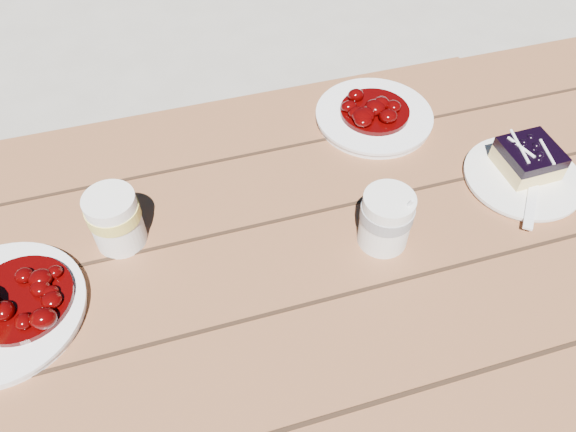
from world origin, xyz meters
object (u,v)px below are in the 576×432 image
object	(u,v)px
second_plate	(374,117)
picnic_table	(209,336)
main_plate	(2,312)
dessert_plate	(522,178)
coffee_cup	(386,220)
blueberry_cake	(529,158)
second_cup	(115,220)

from	to	relation	value
second_plate	picnic_table	bearing A→B (deg)	-145.38
main_plate	dessert_plate	bearing A→B (deg)	1.83
coffee_cup	second_plate	size ratio (longest dim) A/B	0.45
second_plate	coffee_cup	bearing A→B (deg)	-109.42
main_plate	picnic_table	bearing A→B (deg)	-5.00
picnic_table	main_plate	bearing A→B (deg)	175.00
blueberry_cake	second_cup	xyz separation A→B (m)	(-0.67, 0.05, 0.01)
picnic_table	second_plate	size ratio (longest dim) A/B	9.47
dessert_plate	picnic_table	bearing A→B (deg)	-174.95
coffee_cup	picnic_table	bearing A→B (deg)	179.79
main_plate	coffee_cup	xyz separation A→B (m)	(0.56, -0.02, 0.04)
dessert_plate	second_plate	bearing A→B (deg)	130.49
picnic_table	second_cup	distance (m)	0.26
picnic_table	blueberry_cake	world-z (taller)	blueberry_cake
main_plate	second_plate	distance (m)	0.70
main_plate	second_plate	world-z (taller)	same
picnic_table	coffee_cup	xyz separation A→B (m)	(0.29, -0.00, 0.21)
picnic_table	blueberry_cake	bearing A→B (deg)	6.44
dessert_plate	blueberry_cake	distance (m)	0.03
coffee_cup	blueberry_cake	bearing A→B (deg)	12.98
coffee_cup	dessert_plate	bearing A→B (deg)	10.46
coffee_cup	second_cup	distance (m)	0.40
dessert_plate	second_plate	size ratio (longest dim) A/B	0.90
dessert_plate	blueberry_cake	bearing A→B (deg)	56.31
picnic_table	dessert_plate	bearing A→B (deg)	5.05
dessert_plate	coffee_cup	world-z (taller)	coffee_cup
coffee_cup	second_cup	world-z (taller)	same
second_plate	second_cup	world-z (taller)	second_cup
main_plate	second_cup	bearing A→B (deg)	27.26
picnic_table	blueberry_cake	xyz separation A→B (m)	(0.58, 0.07, 0.20)
blueberry_cake	second_cup	world-z (taller)	second_cup
second_plate	blueberry_cake	bearing A→B (deg)	-45.93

